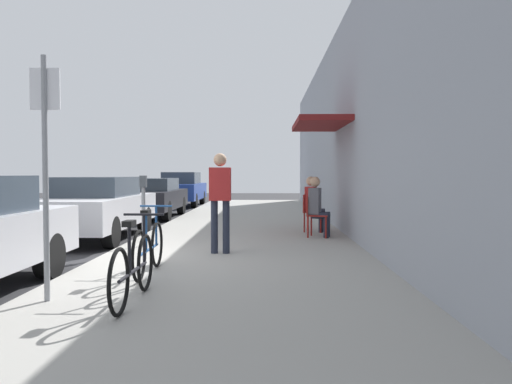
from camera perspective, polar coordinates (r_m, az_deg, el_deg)
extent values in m
plane|color=#2D2D30|center=(8.45, -17.96, -8.08)|extent=(60.00, 60.00, 0.00)
cube|color=#9E9B93|center=(9.97, -1.70, -6.07)|extent=(4.50, 32.00, 0.12)
cube|color=#999EA8|center=(10.10, 12.16, 7.99)|extent=(0.30, 32.00, 5.04)
cube|color=maroon|center=(11.60, 7.18, 7.64)|extent=(1.10, 2.80, 0.12)
cylinder|color=black|center=(7.70, -22.32, -6.71)|extent=(0.22, 0.64, 0.64)
cube|color=#B7B7BC|center=(11.84, -17.80, -2.04)|extent=(1.80, 4.40, 0.65)
cube|color=#333D47|center=(11.96, -17.60, 0.60)|extent=(1.48, 2.11, 0.43)
cylinder|color=black|center=(12.96, -12.51, -3.07)|extent=(0.22, 0.64, 0.64)
cylinder|color=black|center=(13.42, -19.10, -2.96)|extent=(0.22, 0.64, 0.64)
cylinder|color=black|center=(10.34, -16.06, -4.41)|extent=(0.22, 0.64, 0.64)
cylinder|color=black|center=(10.91, -24.06, -4.17)|extent=(0.22, 0.64, 0.64)
cube|color=black|center=(17.18, -11.81, -0.81)|extent=(1.80, 4.40, 0.59)
cube|color=#333D47|center=(17.31, -11.71, 0.86)|extent=(1.48, 2.11, 0.41)
cylinder|color=black|center=(18.38, -8.44, -1.53)|extent=(0.22, 0.64, 0.64)
cylinder|color=black|center=(18.71, -13.24, -1.50)|extent=(0.22, 0.64, 0.64)
cylinder|color=black|center=(15.71, -10.09, -2.16)|extent=(0.22, 0.64, 0.64)
cylinder|color=black|center=(16.09, -15.64, -2.10)|extent=(0.22, 0.64, 0.64)
cube|color=navy|center=(23.15, -8.45, 0.08)|extent=(1.80, 4.40, 0.70)
cube|color=#333D47|center=(23.28, -8.40, 1.59)|extent=(1.48, 2.11, 0.52)
cylinder|color=black|center=(24.40, -6.08, -0.63)|extent=(0.22, 0.64, 0.64)
cylinder|color=black|center=(24.65, -9.74, -0.62)|extent=(0.22, 0.64, 0.64)
cylinder|color=black|center=(21.70, -6.98, -0.97)|extent=(0.22, 0.64, 0.64)
cylinder|color=black|center=(21.97, -11.07, -0.95)|extent=(0.22, 0.64, 0.64)
cylinder|color=slate|center=(9.66, -12.59, -2.75)|extent=(0.07, 0.07, 1.10)
cube|color=#383D42|center=(9.63, -12.62, 1.17)|extent=(0.12, 0.10, 0.22)
cylinder|color=gray|center=(5.78, -22.68, 1.36)|extent=(0.06, 0.06, 2.60)
cube|color=white|center=(5.87, -22.73, 10.68)|extent=(0.32, 0.02, 0.44)
torus|color=black|center=(6.03, -12.40, -7.77)|extent=(0.04, 0.66, 0.66)
torus|color=black|center=(5.03, -15.22, -9.77)|extent=(0.04, 0.66, 0.66)
cylinder|color=black|center=(5.53, -13.68, -8.69)|extent=(0.04, 1.05, 0.04)
cylinder|color=black|center=(5.34, -14.12, -6.34)|extent=(0.04, 0.04, 0.50)
cube|color=black|center=(5.31, -14.14, -3.46)|extent=(0.10, 0.20, 0.06)
cylinder|color=black|center=(5.94, -12.53, -5.19)|extent=(0.03, 0.03, 0.56)
cylinder|color=black|center=(5.91, -12.56, -2.50)|extent=(0.46, 0.03, 0.03)
torus|color=black|center=(7.50, -11.11, -5.81)|extent=(0.04, 0.66, 0.66)
torus|color=black|center=(6.49, -13.08, -7.07)|extent=(0.04, 0.66, 0.66)
cylinder|color=#1E4C8C|center=(7.00, -12.03, -6.39)|extent=(0.04, 1.05, 0.04)
cylinder|color=#1E4C8C|center=(6.82, -12.33, -4.50)|extent=(0.04, 0.04, 0.50)
cube|color=black|center=(6.79, -12.35, -2.24)|extent=(0.10, 0.20, 0.06)
cylinder|color=#1E4C8C|center=(7.42, -11.21, -3.72)|extent=(0.03, 0.03, 0.56)
cylinder|color=#1E4C8C|center=(7.40, -11.23, -1.57)|extent=(0.46, 0.03, 0.03)
cylinder|color=maroon|center=(11.04, 8.21, -3.81)|extent=(0.04, 0.04, 0.45)
cylinder|color=maroon|center=(10.66, 7.90, -4.02)|extent=(0.04, 0.04, 0.45)
cylinder|color=maroon|center=(11.10, 6.27, -3.77)|extent=(0.04, 0.04, 0.45)
cylinder|color=maroon|center=(10.73, 5.89, -3.97)|extent=(0.04, 0.04, 0.45)
cube|color=maroon|center=(10.86, 7.07, -2.63)|extent=(0.54, 0.54, 0.03)
cube|color=maroon|center=(10.88, 6.01, -1.53)|extent=(0.15, 0.43, 0.40)
cylinder|color=#232838|center=(10.95, 8.09, -3.81)|extent=(0.11, 0.11, 0.47)
cylinder|color=#232838|center=(10.95, 7.42, -2.57)|extent=(0.38, 0.23, 0.14)
cylinder|color=#232838|center=(10.75, 7.92, -3.91)|extent=(0.11, 0.11, 0.47)
cylinder|color=#232838|center=(10.75, 7.24, -2.65)|extent=(0.38, 0.23, 0.14)
cube|color=#595960|center=(10.85, 6.66, -1.02)|extent=(0.31, 0.41, 0.56)
sphere|color=tan|center=(10.84, 6.67, 1.15)|extent=(0.22, 0.22, 0.22)
cylinder|color=maroon|center=(12.01, 7.63, -3.33)|extent=(0.04, 0.04, 0.45)
cylinder|color=maroon|center=(11.64, 7.32, -3.50)|extent=(0.04, 0.04, 0.45)
cylinder|color=maroon|center=(12.08, 5.85, -3.29)|extent=(0.04, 0.04, 0.45)
cylinder|color=maroon|center=(11.71, 5.48, -3.46)|extent=(0.04, 0.04, 0.45)
cube|color=maroon|center=(11.84, 6.57, -2.24)|extent=(0.55, 0.55, 0.03)
cube|color=maroon|center=(11.86, 5.60, -1.23)|extent=(0.15, 0.43, 0.40)
cylinder|color=#232838|center=(11.92, 7.51, -3.32)|extent=(0.11, 0.11, 0.47)
cylinder|color=#232838|center=(11.93, 6.90, -2.18)|extent=(0.38, 0.23, 0.14)
cylinder|color=#232838|center=(11.73, 7.34, -3.41)|extent=(0.11, 0.11, 0.47)
cylinder|color=#232838|center=(11.73, 6.72, -2.25)|extent=(0.38, 0.23, 0.14)
cube|color=#B22626|center=(11.83, 6.20, -0.76)|extent=(0.31, 0.41, 0.56)
sphere|color=tan|center=(11.82, 6.21, 1.23)|extent=(0.22, 0.22, 0.22)
cylinder|color=#232838|center=(8.62, -4.72, -3.95)|extent=(0.12, 0.12, 0.90)
cylinder|color=#232838|center=(8.60, -3.39, -3.96)|extent=(0.12, 0.12, 0.90)
cube|color=#B22626|center=(8.56, -4.07, 0.90)|extent=(0.36, 0.22, 0.56)
sphere|color=tan|center=(8.56, -4.08, 3.65)|extent=(0.22, 0.22, 0.22)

